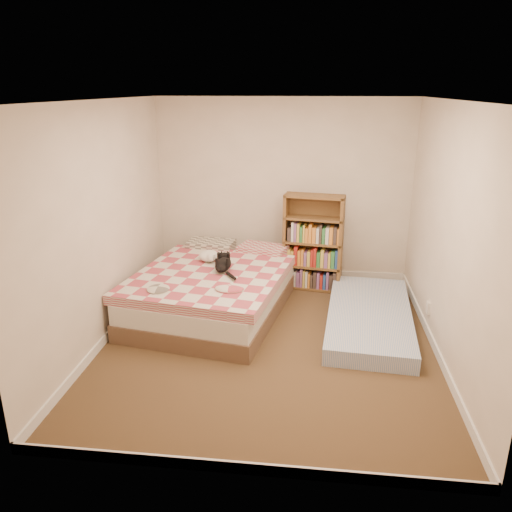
# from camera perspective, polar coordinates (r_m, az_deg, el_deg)

# --- Properties ---
(room) EXTENTS (3.51, 4.01, 2.51)m
(room) POSITION_cam_1_polar(r_m,az_deg,el_deg) (5.05, 1.57, 2.45)
(room) COLOR #4E3921
(room) RESTS_ON ground
(bed) EXTENTS (1.95, 2.49, 0.60)m
(bed) POSITION_cam_1_polar(r_m,az_deg,el_deg) (6.15, -4.68, -3.67)
(bed) COLOR brown
(bed) RESTS_ON room
(bookshelf) EXTENTS (0.82, 0.37, 1.30)m
(bookshelf) POSITION_cam_1_polar(r_m,az_deg,el_deg) (6.74, 6.47, 0.33)
(bookshelf) COLOR brown
(bookshelf) RESTS_ON room
(floor_mattress) EXTENTS (1.10, 2.13, 0.19)m
(floor_mattress) POSITION_cam_1_polar(r_m,az_deg,el_deg) (5.95, 12.81, -6.82)
(floor_mattress) COLOR #7A99CB
(floor_mattress) RESTS_ON room
(black_cat) EXTENTS (0.25, 0.69, 0.16)m
(black_cat) POSITION_cam_1_polar(r_m,az_deg,el_deg) (5.98, -3.69, -0.86)
(black_cat) COLOR black
(black_cat) RESTS_ON bed
(white_dog) EXTENTS (0.32, 0.34, 0.13)m
(white_dog) POSITION_cam_1_polar(r_m,az_deg,el_deg) (6.27, -5.36, 0.01)
(white_dog) COLOR white
(white_dog) RESTS_ON bed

